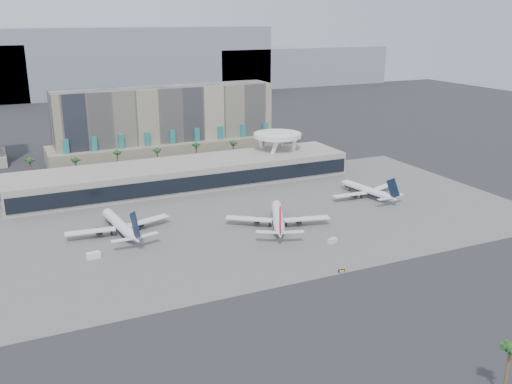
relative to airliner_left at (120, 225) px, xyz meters
name	(u,v)px	position (x,y,z in m)	size (l,w,h in m)	color
ground	(286,270)	(43.68, -57.04, -3.79)	(900.00, 900.00, 0.00)	#232326
apron_pad	(226,219)	(43.68, -2.04, -3.76)	(260.00, 130.00, 0.06)	#5B5B59
mountain_ridge	(104,67)	(71.55, 412.96, 26.10)	(680.00, 60.00, 70.00)	gray
hotel	(167,129)	(53.68, 117.37, 13.02)	(140.00, 30.00, 42.00)	tan
terminal	(185,173)	(43.68, 52.80, 2.73)	(170.00, 32.50, 14.50)	#ADA398
saucer_structure	(277,138)	(98.68, 58.96, 14.66)	(26.00, 26.00, 21.89)	white
palm_row	(177,150)	(50.68, 87.96, 6.71)	(157.80, 2.80, 13.10)	brown
airliner_left	(120,225)	(0.00, 0.00, 0.00)	(42.03, 43.47, 15.02)	white
airliner_centre	(278,218)	(59.91, -18.80, 0.06)	(40.01, 41.18, 15.25)	white
airliner_right	(367,190)	(115.89, -1.05, -0.45)	(36.78, 38.15, 13.24)	white
service_vehicle_a	(93,255)	(-13.71, -19.67, -2.65)	(4.65, 2.27, 2.27)	white
service_vehicle_b	(333,241)	(70.84, -42.92, -2.87)	(3.56, 2.04, 1.83)	silver
taxiway_sign	(342,271)	(59.89, -66.10, -3.26)	(2.35, 0.60, 1.06)	black
near_palm_b	(510,354)	(56.59, -137.32, 8.06)	(6.00, 6.00, 14.76)	brown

